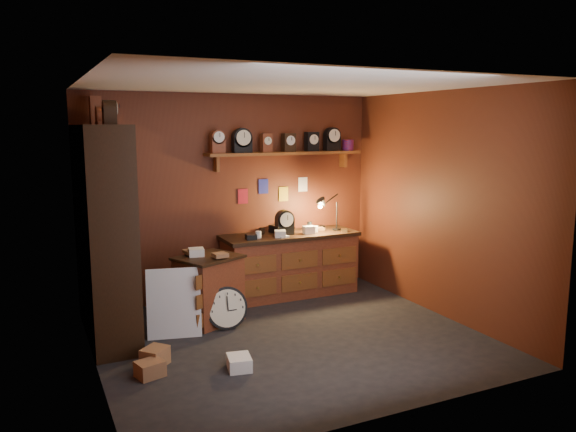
# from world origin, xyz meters

# --- Properties ---
(floor) EXTENTS (4.00, 4.00, 0.00)m
(floor) POSITION_xyz_m (0.00, 0.00, 0.00)
(floor) COLOR black
(floor) RESTS_ON ground
(room_shell) EXTENTS (4.02, 3.62, 2.71)m
(room_shell) POSITION_xyz_m (0.04, 0.11, 1.72)
(room_shell) COLOR #5A2715
(room_shell) RESTS_ON ground
(shelving_unit) EXTENTS (0.47, 1.60, 2.58)m
(shelving_unit) POSITION_xyz_m (-1.79, 0.98, 1.25)
(shelving_unit) COLOR black
(shelving_unit) RESTS_ON ground
(workbench) EXTENTS (1.86, 0.66, 1.36)m
(workbench) POSITION_xyz_m (0.69, 1.47, 0.47)
(workbench) COLOR brown
(workbench) RESTS_ON ground
(low_cabinet) EXTENTS (0.87, 0.82, 0.88)m
(low_cabinet) POSITION_xyz_m (-0.63, 0.91, 0.43)
(low_cabinet) COLOR brown
(low_cabinet) RESTS_ON ground
(big_round_clock) EXTENTS (0.49, 0.16, 0.49)m
(big_round_clock) POSITION_xyz_m (-0.52, 0.61, 0.24)
(big_round_clock) COLOR black
(big_round_clock) RESTS_ON ground
(white_panel) EXTENTS (0.60, 0.29, 0.77)m
(white_panel) POSITION_xyz_m (-1.12, 0.62, 0.00)
(white_panel) COLOR silver
(white_panel) RESTS_ON ground
(mini_fridge) EXTENTS (0.51, 0.53, 0.44)m
(mini_fridge) POSITION_xyz_m (-0.80, 1.39, 0.22)
(mini_fridge) COLOR silver
(mini_fridge) RESTS_ON ground
(floor_box_a) EXTENTS (0.28, 0.26, 0.15)m
(floor_box_a) POSITION_xyz_m (-1.57, -0.28, 0.07)
(floor_box_a) COLOR #966741
(floor_box_a) RESTS_ON ground
(floor_box_b) EXTENTS (0.26, 0.29, 0.13)m
(floor_box_b) POSITION_xyz_m (-0.78, -0.48, 0.06)
(floor_box_b) COLOR white
(floor_box_b) RESTS_ON ground
(floor_box_c) EXTENTS (0.31, 0.31, 0.18)m
(floor_box_c) POSITION_xyz_m (-1.48, -0.06, 0.09)
(floor_box_c) COLOR #966741
(floor_box_c) RESTS_ON ground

